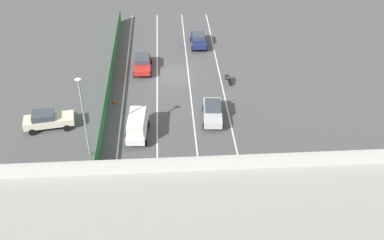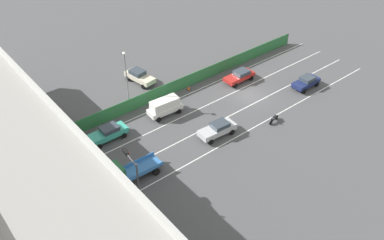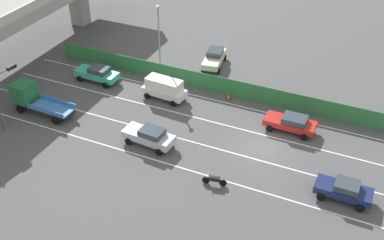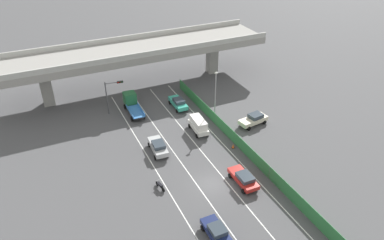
{
  "view_description": "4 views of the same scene",
  "coord_description": "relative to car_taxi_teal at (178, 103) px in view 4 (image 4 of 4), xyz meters",
  "views": [
    {
      "loc": [
        0.7,
        46.71,
        26.32
      ],
      "look_at": [
        -1.53,
        10.79,
        1.26
      ],
      "focal_mm": 43.77,
      "sensor_mm": 36.0,
      "label": 1
    },
    {
      "loc": [
        -30.9,
        35.08,
        30.22
      ],
      "look_at": [
        -0.91,
        10.57,
        1.37
      ],
      "focal_mm": 38.42,
      "sensor_mm": 36.0,
      "label": 2
    },
    {
      "loc": [
        -32.52,
        -8.21,
        25.74
      ],
      "look_at": [
        -1.93,
        5.7,
        2.44
      ],
      "focal_mm": 45.15,
      "sensor_mm": 36.0,
      "label": 3
    },
    {
      "loc": [
        -16.76,
        -29.82,
        30.08
      ],
      "look_at": [
        2.47,
        11.09,
        2.39
      ],
      "focal_mm": 34.12,
      "sensor_mm": 36.0,
      "label": 4
    }
  ],
  "objects": [
    {
      "name": "lane_line_left_edge",
      "position": [
        -9.13,
        -14.4,
        -0.91
      ],
      "size": [
        0.14,
        45.66,
        0.01
      ],
      "primitive_type": "cube",
      "color": "silver",
      "rests_on": "ground"
    },
    {
      "name": "traffic_light",
      "position": [
        -10.12,
        2.74,
        3.05
      ],
      "size": [
        2.89,
        0.66,
        5.68
      ],
      "color": "#47474C",
      "rests_on": "ground"
    },
    {
      "name": "car_van_white",
      "position": [
        -0.16,
        -7.99,
        0.32
      ],
      "size": [
        2.16,
        4.5,
        2.18
      ],
      "color": "silver",
      "rests_on": "ground"
    },
    {
      "name": "lane_line_mid_right",
      "position": [
        -1.98,
        -14.4,
        -0.91
      ],
      "size": [
        0.14,
        45.66,
        0.01
      ],
      "primitive_type": "cube",
      "color": "silver",
      "rests_on": "ground"
    },
    {
      "name": "parked_sedan_cream",
      "position": [
        8.4,
        -9.84,
        0.03
      ],
      "size": [
        4.89,
        2.59,
        1.73
      ],
      "color": "beige",
      "rests_on": "ground"
    },
    {
      "name": "car_sedan_silver",
      "position": [
        -7.43,
        -10.28,
        0.01
      ],
      "size": [
        2.24,
        4.7,
        1.67
      ],
      "color": "#B7BABC",
      "rests_on": "ground"
    },
    {
      "name": "ground_plane",
      "position": [
        -3.77,
        -19.23,
        -0.91
      ],
      "size": [
        300.0,
        300.0,
        0.0
      ],
      "primitive_type": "plane",
      "color": "#4C4C4F"
    },
    {
      "name": "lane_line_right_edge",
      "position": [
        1.6,
        -14.4,
        -0.91
      ],
      "size": [
        0.14,
        45.66,
        0.01
      ],
      "primitive_type": "cube",
      "color": "silver",
      "rests_on": "ground"
    },
    {
      "name": "street_lamp",
      "position": [
        3.99,
        -5.39,
        3.79
      ],
      "size": [
        0.6,
        0.36,
        7.85
      ],
      "color": "gray",
      "rests_on": "ground"
    },
    {
      "name": "lane_line_mid_left",
      "position": [
        -5.55,
        -14.4,
        -0.91
      ],
      "size": [
        0.14,
        45.66,
        0.01
      ],
      "primitive_type": "cube",
      "color": "silver",
      "rests_on": "ground"
    },
    {
      "name": "flatbed_truck_blue",
      "position": [
        -7.23,
        2.48,
        0.47
      ],
      "size": [
        2.34,
        6.33,
        2.71
      ],
      "color": "black",
      "rests_on": "ground"
    },
    {
      "name": "traffic_cone",
      "position": [
        2.4,
        -13.86,
        -0.61
      ],
      "size": [
        0.47,
        0.47,
        0.65
      ],
      "color": "orange",
      "rests_on": "ground"
    },
    {
      "name": "car_sedan_red",
      "position": [
        -0.32,
        -20.87,
        -0.04
      ],
      "size": [
        2.07,
        4.6,
        1.55
      ],
      "color": "red",
      "rests_on": "ground"
    },
    {
      "name": "elevated_overpass",
      "position": [
        -3.77,
        10.43,
        5.75
      ],
      "size": [
        48.68,
        9.74,
        8.37
      ],
      "color": "gray",
      "rests_on": "ground"
    },
    {
      "name": "green_fence",
      "position": [
        3.13,
        -14.4,
        0.0
      ],
      "size": [
        0.1,
        41.76,
        1.83
      ],
      "color": "#2D753D",
      "rests_on": "ground"
    },
    {
      "name": "motorcycle",
      "position": [
        -9.86,
        -17.35,
        -0.46
      ],
      "size": [
        0.65,
        1.93,
        0.93
      ],
      "color": "black",
      "rests_on": "ground"
    },
    {
      "name": "car_taxi_teal",
      "position": [
        0.0,
        0.0,
        0.0
      ],
      "size": [
        2.01,
        4.72,
        1.66
      ],
      "color": "teal",
      "rests_on": "ground"
    },
    {
      "name": "car_sedan_navy",
      "position": [
        -7.26,
        -26.79,
        -0.04
      ],
      "size": [
        1.99,
        4.23,
        1.59
      ],
      "color": "navy",
      "rests_on": "ground"
    }
  ]
}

